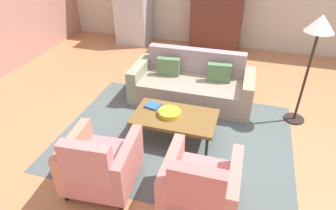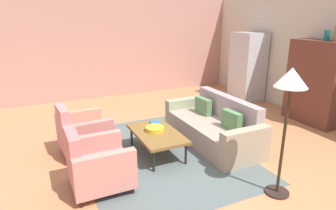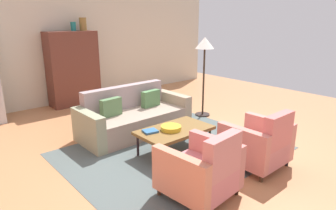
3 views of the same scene
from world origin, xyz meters
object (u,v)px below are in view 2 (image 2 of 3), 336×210
at_px(couch, 215,128).
at_px(armchair_right, 95,166).
at_px(armchair_left, 81,135).
at_px(book_stack, 156,123).
at_px(refrigerator, 248,67).
at_px(vase_tall, 327,35).
at_px(cabinet, 315,83).
at_px(coffee_table, 157,134).
at_px(fruit_bowl, 155,129).
at_px(floor_lamp, 290,90).

height_order(couch, armchair_right, armchair_right).
xyz_separation_m(armchair_left, book_stack, (0.21, 1.31, 0.08)).
relative_size(armchair_left, refrigerator, 0.48).
bearing_deg(vase_tall, armchair_left, -98.04).
bearing_deg(couch, armchair_right, 103.62).
relative_size(book_stack, cabinet, 0.14).
distance_m(vase_tall, refrigerator, 2.42).
xyz_separation_m(armchair_left, armchair_right, (1.19, -0.00, 0.00)).
distance_m(coffee_table, refrigerator, 4.25).
xyz_separation_m(couch, coffee_table, (0.00, -1.19, 0.08)).
bearing_deg(fruit_bowl, cabinet, 88.79).
distance_m(armchair_right, book_stack, 1.64).
distance_m(armchair_right, fruit_bowl, 1.35).
bearing_deg(book_stack, armchair_left, -99.17).
bearing_deg(cabinet, refrigerator, -177.16).
height_order(couch, fruit_bowl, couch).
bearing_deg(refrigerator, couch, -49.44).
bearing_deg(refrigerator, armchair_right, -60.64).
distance_m(couch, coffee_table, 1.19).
bearing_deg(floor_lamp, book_stack, -157.76).
distance_m(fruit_bowl, vase_tall, 4.03).
distance_m(coffee_table, cabinet, 3.79).
height_order(armchair_right, book_stack, armchair_right).
distance_m(coffee_table, vase_tall, 4.05).
height_order(vase_tall, refrigerator, vase_tall).
relative_size(armchair_right, book_stack, 3.58).
bearing_deg(armchair_left, cabinet, 78.20).
bearing_deg(book_stack, couch, 69.90).
distance_m(book_stack, vase_tall, 3.93).
height_order(refrigerator, floor_lamp, refrigerator).
height_order(armchair_left, fruit_bowl, armchair_left).
xyz_separation_m(book_stack, vase_tall, (0.48, 3.60, 1.48)).
height_order(fruit_bowl, floor_lamp, floor_lamp).
xyz_separation_m(book_stack, cabinet, (0.38, 3.61, 0.48)).
relative_size(coffee_table, cabinet, 0.67).
xyz_separation_m(armchair_left, cabinet, (0.59, 4.92, 0.56)).
bearing_deg(floor_lamp, cabinet, 122.83).
distance_m(refrigerator, floor_lamp, 4.70).
bearing_deg(vase_tall, refrigerator, -177.41).
height_order(cabinet, floor_lamp, cabinet).
bearing_deg(fruit_bowl, book_stack, 154.84).
bearing_deg(coffee_table, couch, 90.05).
bearing_deg(refrigerator, book_stack, -63.81).
bearing_deg(coffee_table, armchair_left, -117.01).
bearing_deg(couch, coffee_table, 89.33).
xyz_separation_m(couch, vase_tall, (0.10, 2.56, 1.62)).
relative_size(coffee_table, refrigerator, 0.65).
xyz_separation_m(armchair_right, vase_tall, (-0.50, 4.91, 1.56)).
distance_m(armchair_left, fruit_bowl, 1.28).
bearing_deg(armchair_right, fruit_bowl, 119.68).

